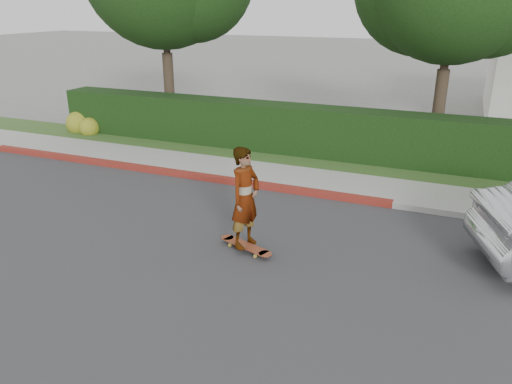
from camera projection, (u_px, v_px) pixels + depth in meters
ground at (292, 288)px, 8.09m from camera, size 120.00×120.00×0.00m
road at (292, 288)px, 8.08m from camera, size 60.00×8.00×0.01m
curb_far at (349, 198)px, 11.59m from camera, size 60.00×0.20×0.15m
curb_red_section at (165, 172)px, 13.39m from camera, size 12.00×0.21×0.15m
sidewalk_far at (357, 186)px, 12.38m from camera, size 60.00×1.60×0.12m
planting_strip at (369, 168)px, 13.76m from camera, size 60.00×1.60×0.10m
hedge at (275, 129)px, 15.11m from camera, size 15.00×1.00×1.50m
flowering_shrub at (83, 125)px, 17.37m from camera, size 1.40×1.00×0.90m
skateboard at (246, 246)px, 9.26m from camera, size 1.22×0.64×0.11m
skateboarder at (245, 198)px, 8.92m from camera, size 0.60×0.77×1.88m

